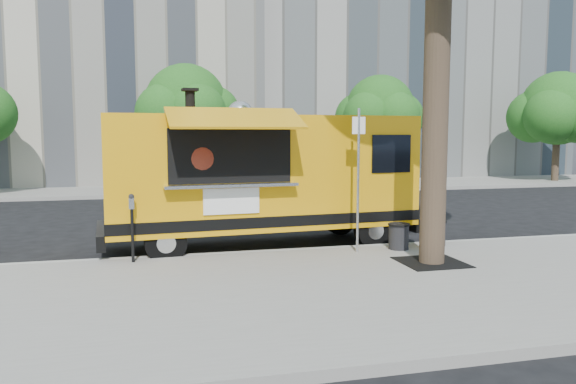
{
  "coord_description": "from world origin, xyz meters",
  "views": [
    {
      "loc": [
        -2.67,
        -12.45,
        2.65
      ],
      "look_at": [
        0.44,
        0.0,
        1.29
      ],
      "focal_mm": 35.0,
      "sensor_mm": 36.0,
      "label": 1
    }
  ],
  "objects_px": {
    "food_truck": "(260,175)",
    "trash_bin_right": "(436,232)",
    "far_tree_d": "(558,109)",
    "far_tree_b": "(186,106)",
    "parking_meter": "(132,220)",
    "sign_post": "(358,172)",
    "trash_bin_left": "(399,235)",
    "far_tree_c": "(380,110)"
  },
  "relations": [
    {
      "from": "food_truck",
      "to": "trash_bin_right",
      "type": "distance_m",
      "value": 4.16
    },
    {
      "from": "far_tree_d",
      "to": "food_truck",
      "type": "relative_size",
      "value": 0.76
    },
    {
      "from": "far_tree_b",
      "to": "far_tree_d",
      "type": "height_order",
      "value": "far_tree_d"
    },
    {
      "from": "parking_meter",
      "to": "sign_post",
      "type": "bearing_deg",
      "value": -2.52
    },
    {
      "from": "far_tree_d",
      "to": "trash_bin_left",
      "type": "height_order",
      "value": "far_tree_d"
    },
    {
      "from": "far_tree_d",
      "to": "parking_meter",
      "type": "distance_m",
      "value": 25.38
    },
    {
      "from": "far_tree_b",
      "to": "food_truck",
      "type": "height_order",
      "value": "far_tree_b"
    },
    {
      "from": "food_truck",
      "to": "trash_bin_left",
      "type": "bearing_deg",
      "value": -35.16
    },
    {
      "from": "far_tree_b",
      "to": "food_truck",
      "type": "bearing_deg",
      "value": -86.29
    },
    {
      "from": "far_tree_b",
      "to": "food_truck",
      "type": "distance_m",
      "value": 12.74
    },
    {
      "from": "far_tree_d",
      "to": "trash_bin_left",
      "type": "relative_size",
      "value": 10.11
    },
    {
      "from": "far_tree_c",
      "to": "far_tree_d",
      "type": "bearing_deg",
      "value": 1.15
    },
    {
      "from": "trash_bin_left",
      "to": "trash_bin_right",
      "type": "relative_size",
      "value": 0.99
    },
    {
      "from": "far_tree_c",
      "to": "far_tree_d",
      "type": "relative_size",
      "value": 0.92
    },
    {
      "from": "far_tree_c",
      "to": "sign_post",
      "type": "bearing_deg",
      "value": -114.81
    },
    {
      "from": "parking_meter",
      "to": "food_truck",
      "type": "height_order",
      "value": "food_truck"
    },
    {
      "from": "sign_post",
      "to": "parking_meter",
      "type": "height_order",
      "value": "sign_post"
    },
    {
      "from": "parking_meter",
      "to": "trash_bin_right",
      "type": "bearing_deg",
      "value": 0.44
    },
    {
      "from": "far_tree_b",
      "to": "trash_bin_right",
      "type": "relative_size",
      "value": 9.71
    },
    {
      "from": "sign_post",
      "to": "trash_bin_right",
      "type": "bearing_deg",
      "value": 7.31
    },
    {
      "from": "sign_post",
      "to": "far_tree_c",
      "type": "bearing_deg",
      "value": 65.19
    },
    {
      "from": "far_tree_b",
      "to": "trash_bin_right",
      "type": "bearing_deg",
      "value": -72.18
    },
    {
      "from": "sign_post",
      "to": "food_truck",
      "type": "xyz_separation_m",
      "value": [
        -1.74,
        1.72,
        -0.16
      ]
    },
    {
      "from": "parking_meter",
      "to": "food_truck",
      "type": "bearing_deg",
      "value": 28.33
    },
    {
      "from": "food_truck",
      "to": "trash_bin_right",
      "type": "height_order",
      "value": "food_truck"
    },
    {
      "from": "far_tree_b",
      "to": "parking_meter",
      "type": "relative_size",
      "value": 4.12
    },
    {
      "from": "far_tree_c",
      "to": "trash_bin_left",
      "type": "height_order",
      "value": "far_tree_c"
    },
    {
      "from": "far_tree_d",
      "to": "food_truck",
      "type": "xyz_separation_m",
      "value": [
        -18.19,
        -12.43,
        -2.2
      ]
    },
    {
      "from": "parking_meter",
      "to": "far_tree_c",
      "type": "bearing_deg",
      "value": 51.34
    },
    {
      "from": "far_tree_c",
      "to": "food_truck",
      "type": "height_order",
      "value": "far_tree_c"
    },
    {
      "from": "trash_bin_left",
      "to": "far_tree_d",
      "type": "bearing_deg",
      "value": 42.29
    },
    {
      "from": "sign_post",
      "to": "parking_meter",
      "type": "relative_size",
      "value": 2.25
    },
    {
      "from": "far_tree_b",
      "to": "trash_bin_left",
      "type": "height_order",
      "value": "far_tree_b"
    },
    {
      "from": "far_tree_b",
      "to": "sign_post",
      "type": "height_order",
      "value": "far_tree_b"
    },
    {
      "from": "sign_post",
      "to": "trash_bin_right",
      "type": "relative_size",
      "value": 5.29
    },
    {
      "from": "far_tree_b",
      "to": "far_tree_d",
      "type": "bearing_deg",
      "value": -0.3
    },
    {
      "from": "sign_post",
      "to": "parking_meter",
      "type": "xyz_separation_m",
      "value": [
        -4.55,
        0.2,
        -0.87
      ]
    },
    {
      "from": "trash_bin_right",
      "to": "food_truck",
      "type": "bearing_deg",
      "value": 158.31
    },
    {
      "from": "far_tree_b",
      "to": "parking_meter",
      "type": "bearing_deg",
      "value": -98.1
    },
    {
      "from": "far_tree_b",
      "to": "far_tree_c",
      "type": "bearing_deg",
      "value": -1.91
    },
    {
      "from": "far_tree_c",
      "to": "food_truck",
      "type": "bearing_deg",
      "value": -123.79
    },
    {
      "from": "parking_meter",
      "to": "far_tree_b",
      "type": "bearing_deg",
      "value": 81.9
    }
  ]
}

